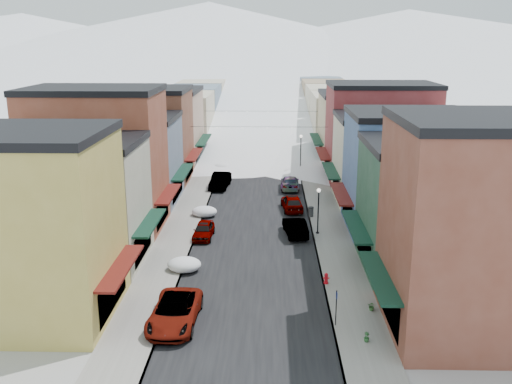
{
  "coord_description": "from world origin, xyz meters",
  "views": [
    {
      "loc": [
        1.25,
        -27.53,
        16.49
      ],
      "look_at": [
        0.0,
        24.59,
        2.33
      ],
      "focal_mm": 40.0,
      "sensor_mm": 36.0,
      "label": 1
    }
  ],
  "objects_px": {
    "car_green_sedan": "(295,227)",
    "fire_hydrant": "(326,279)",
    "car_silver_sedan": "(204,230)",
    "car_dark_hatch": "(220,181)",
    "streetlamp_near": "(318,205)",
    "car_white_suv": "(175,312)",
    "trash_can": "(311,212)"
  },
  "relations": [
    {
      "from": "car_white_suv",
      "to": "fire_hydrant",
      "type": "height_order",
      "value": "car_white_suv"
    },
    {
      "from": "car_silver_sedan",
      "to": "streetlamp_near",
      "type": "relative_size",
      "value": 0.99
    },
    {
      "from": "car_dark_hatch",
      "to": "trash_can",
      "type": "relative_size",
      "value": 5.62
    },
    {
      "from": "car_dark_hatch",
      "to": "streetlamp_near",
      "type": "bearing_deg",
      "value": -52.53
    },
    {
      "from": "car_silver_sedan",
      "to": "streetlamp_near",
      "type": "xyz_separation_m",
      "value": [
        9.76,
        0.99,
        2.0
      ]
    },
    {
      "from": "car_white_suv",
      "to": "car_green_sedan",
      "type": "height_order",
      "value": "car_white_suv"
    },
    {
      "from": "trash_can",
      "to": "fire_hydrant",
      "type": "bearing_deg",
      "value": -90.0
    },
    {
      "from": "car_white_suv",
      "to": "car_green_sedan",
      "type": "relative_size",
      "value": 1.27
    },
    {
      "from": "car_white_suv",
      "to": "car_green_sedan",
      "type": "xyz_separation_m",
      "value": [
        7.8,
        16.07,
        -0.05
      ]
    },
    {
      "from": "trash_can",
      "to": "car_dark_hatch",
      "type": "bearing_deg",
      "value": 130.98
    },
    {
      "from": "car_green_sedan",
      "to": "trash_can",
      "type": "xyz_separation_m",
      "value": [
        1.7,
        4.88,
        -0.14
      ]
    },
    {
      "from": "car_white_suv",
      "to": "car_dark_hatch",
      "type": "distance_m",
      "value": 31.88
    },
    {
      "from": "fire_hydrant",
      "to": "car_green_sedan",
      "type": "bearing_deg",
      "value": 99.33
    },
    {
      "from": "trash_can",
      "to": "car_silver_sedan",
      "type": "bearing_deg",
      "value": -148.79
    },
    {
      "from": "car_dark_hatch",
      "to": "fire_hydrant",
      "type": "distance_m",
      "value": 27.83
    },
    {
      "from": "car_white_suv",
      "to": "streetlamp_near",
      "type": "relative_size",
      "value": 1.45
    },
    {
      "from": "car_white_suv",
      "to": "fire_hydrant",
      "type": "distance_m",
      "value": 11.1
    },
    {
      "from": "car_silver_sedan",
      "to": "trash_can",
      "type": "xyz_separation_m",
      "value": [
        9.5,
        5.76,
        -0.06
      ]
    },
    {
      "from": "car_dark_hatch",
      "to": "trash_can",
      "type": "distance_m",
      "value": 14.49
    },
    {
      "from": "car_dark_hatch",
      "to": "car_green_sedan",
      "type": "relative_size",
      "value": 1.12
    },
    {
      "from": "car_silver_sedan",
      "to": "streetlamp_near",
      "type": "bearing_deg",
      "value": 7.66
    },
    {
      "from": "car_silver_sedan",
      "to": "trash_can",
      "type": "distance_m",
      "value": 11.11
    },
    {
      "from": "trash_can",
      "to": "streetlamp_near",
      "type": "xyz_separation_m",
      "value": [
        0.26,
        -4.77,
        2.05
      ]
    },
    {
      "from": "car_green_sedan",
      "to": "streetlamp_near",
      "type": "height_order",
      "value": "streetlamp_near"
    },
    {
      "from": "car_green_sedan",
      "to": "fire_hydrant",
      "type": "height_order",
      "value": "car_green_sedan"
    },
    {
      "from": "car_white_suv",
      "to": "trash_can",
      "type": "xyz_separation_m",
      "value": [
        9.5,
        20.95,
        -0.19
      ]
    },
    {
      "from": "car_dark_hatch",
      "to": "trash_can",
      "type": "height_order",
      "value": "car_dark_hatch"
    },
    {
      "from": "fire_hydrant",
      "to": "trash_can",
      "type": "height_order",
      "value": "trash_can"
    },
    {
      "from": "streetlamp_near",
      "to": "fire_hydrant",
      "type": "bearing_deg",
      "value": -91.41
    },
    {
      "from": "trash_can",
      "to": "car_green_sedan",
      "type": "bearing_deg",
      "value": -109.19
    },
    {
      "from": "car_silver_sedan",
      "to": "car_dark_hatch",
      "type": "relative_size",
      "value": 0.77
    },
    {
      "from": "car_white_suv",
      "to": "trash_can",
      "type": "relative_size",
      "value": 6.37
    }
  ]
}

